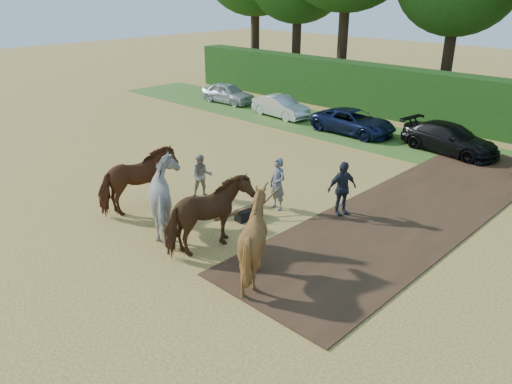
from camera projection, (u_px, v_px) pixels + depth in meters
name	position (u px, v px, depth m)	size (l,w,h in m)	color
ground	(254.00, 265.00, 14.54)	(120.00, 120.00, 0.00)	gold
earth_strip	(418.00, 208.00, 18.18)	(4.50, 17.00, 0.05)	#472D1C
grass_verge	(460.00, 156.00, 23.78)	(50.00, 5.00, 0.03)	#38601E
hedgerow	(501.00, 109.00, 26.18)	(46.00, 1.60, 3.00)	#14380F
spectator_near	(202.00, 176.00, 18.91)	(0.82, 0.64, 1.68)	#B9AB91
spectator_far	(342.00, 189.00, 17.34)	(1.16, 0.48, 1.98)	#22252E
plough_team	(191.00, 206.00, 15.62)	(7.79, 5.42, 2.32)	brown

